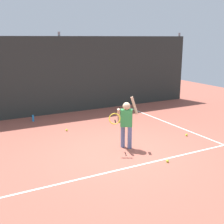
% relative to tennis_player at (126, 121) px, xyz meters
% --- Properties ---
extents(ground_plane, '(20.00, 20.00, 0.00)m').
position_rel_tennis_player_xyz_m(ground_plane, '(-0.24, -0.11, -0.73)').
color(ground_plane, '#9E5142').
extents(court_line_baseline, '(9.00, 0.05, 0.00)m').
position_rel_tennis_player_xyz_m(court_line_baseline, '(-0.24, -1.07, -0.72)').
color(court_line_baseline, white).
rests_on(court_line_baseline, ground).
extents(court_line_sideline, '(0.05, 9.00, 0.00)m').
position_rel_tennis_player_xyz_m(court_line_sideline, '(2.43, 0.89, -0.72)').
color(court_line_sideline, white).
rests_on(court_line_sideline, ground).
extents(back_fence_windscreen, '(11.40, 0.08, 2.83)m').
position_rel_tennis_player_xyz_m(back_fence_windscreen, '(-0.24, 4.29, 0.69)').
color(back_fence_windscreen, '#282D2B').
rests_on(back_fence_windscreen, ground).
extents(fence_post_1, '(0.09, 0.09, 2.98)m').
position_rel_tennis_player_xyz_m(fence_post_1, '(-0.24, 4.35, 0.76)').
color(fence_post_1, slate).
rests_on(fence_post_1, ground).
extents(fence_post_2, '(0.09, 0.09, 2.98)m').
position_rel_tennis_player_xyz_m(fence_post_2, '(5.32, 4.35, 0.76)').
color(fence_post_2, slate).
rests_on(fence_post_2, ground).
extents(tennis_player, '(0.89, 0.53, 1.35)m').
position_rel_tennis_player_xyz_m(tennis_player, '(0.00, 0.00, 0.00)').
color(tennis_player, slate).
rests_on(tennis_player, ground).
extents(water_bottle, '(0.07, 0.07, 0.22)m').
position_rel_tennis_player_xyz_m(water_bottle, '(-1.51, 3.63, -0.62)').
color(water_bottle, '#268CD8').
rests_on(water_bottle, ground).
extents(tennis_ball_0, '(0.07, 0.07, 0.07)m').
position_rel_tennis_player_xyz_m(tennis_ball_0, '(-0.88, 2.07, -0.69)').
color(tennis_ball_0, '#CCE033').
rests_on(tennis_ball_0, ground).
extents(tennis_ball_2, '(0.07, 0.07, 0.07)m').
position_rel_tennis_player_xyz_m(tennis_ball_2, '(2.04, -0.02, -0.69)').
color(tennis_ball_2, '#CCE033').
rests_on(tennis_ball_2, ground).
extents(tennis_ball_3, '(0.07, 0.07, 0.07)m').
position_rel_tennis_player_xyz_m(tennis_ball_3, '(0.37, -1.25, -0.69)').
color(tennis_ball_3, '#CCE033').
rests_on(tennis_ball_3, ground).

